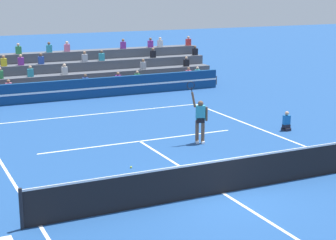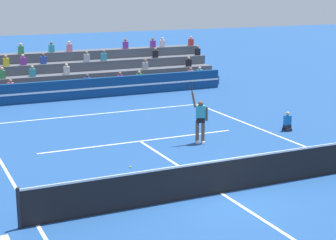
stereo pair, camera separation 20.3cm
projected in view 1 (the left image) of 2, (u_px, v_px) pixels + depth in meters
The scene contains 8 objects.
ground_plane at pixel (223, 193), 16.83m from camera, with size 120.00×120.00×0.00m, color navy.
court_lines at pixel (223, 193), 16.83m from camera, with size 11.10×23.90×0.01m.
tennis_net at pixel (223, 176), 16.70m from camera, with size 12.00×0.10×1.10m.
sponsor_banner_wall at pixel (72, 90), 30.67m from camera, with size 18.00×0.26×1.10m.
bleacher_stand at pixel (57, 76), 33.38m from camera, with size 19.24×3.80×2.83m.
ball_kid_courtside at pixel (286, 123), 24.09m from camera, with size 0.30×0.36×0.84m.
tennis_player at pixel (200, 119), 22.00m from camera, with size 0.81×0.46×2.50m.
tennis_ball at pixel (131, 167), 19.14m from camera, with size 0.07×0.07×0.07m, color #C6DB33.
Camera 1 is at (-8.34, -13.60, 6.02)m, focal length 60.00 mm.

